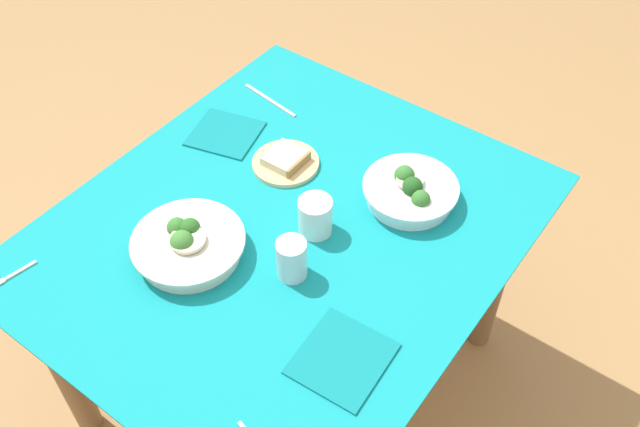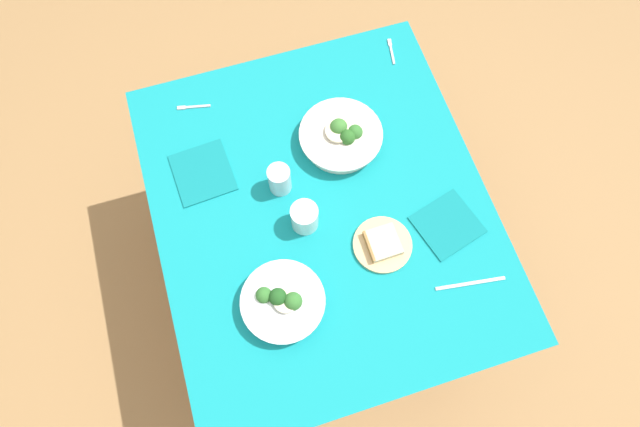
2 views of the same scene
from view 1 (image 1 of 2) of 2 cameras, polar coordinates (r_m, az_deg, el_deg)
ground_plane at (r=2.33m, az=-2.14°, el=-13.02°), size 6.00×6.00×0.00m
dining_table at (r=1.83m, az=-2.65°, el=-3.43°), size 1.19×1.02×0.72m
broccoli_bowl_far at (r=1.69m, az=-10.50°, el=-2.49°), size 0.27×0.27×0.09m
broccoli_bowl_near at (r=1.79m, az=7.24°, el=1.76°), size 0.24×0.24×0.09m
bread_side_plate at (r=1.89m, az=-2.74°, el=4.19°), size 0.18×0.18×0.04m
water_glass_center at (r=1.70m, az=-0.38°, el=-0.22°), size 0.08×0.08×0.10m
water_glass_side at (r=1.61m, az=-2.28°, el=-3.66°), size 0.07×0.07×0.10m
fork_by_far_bowl at (r=1.78m, az=-23.37°, el=-4.54°), size 0.11×0.03×0.00m
table_knife_left at (r=2.11m, az=-4.02°, el=9.03°), size 0.04×0.21×0.00m
napkin_folded_upper at (r=2.00m, az=-7.60°, el=6.36°), size 0.21×0.22×0.01m
napkin_folded_lower at (r=1.51m, az=1.78°, el=-11.52°), size 0.20×0.19×0.01m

